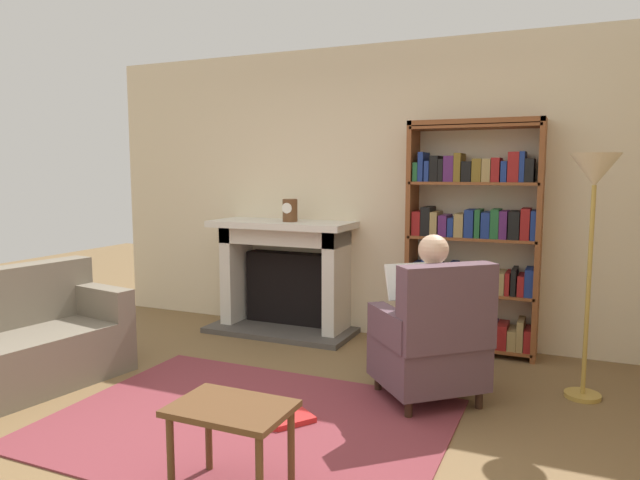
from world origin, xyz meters
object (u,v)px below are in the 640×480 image
(bookshelf, at_px, (473,242))
(side_table, at_px, (231,420))
(fireplace, at_px, (286,272))
(mantel_clock, at_px, (290,210))
(seated_reader, at_px, (425,309))
(floor_lamp, at_px, (594,192))
(armchair_reading, at_px, (433,342))

(bookshelf, bearing_deg, side_table, -103.74)
(fireplace, height_order, mantel_clock, mantel_clock)
(mantel_clock, relative_size, seated_reader, 0.19)
(mantel_clock, bearing_deg, floor_lamp, -13.45)
(side_table, height_order, floor_lamp, floor_lamp)
(mantel_clock, bearing_deg, side_table, -69.20)
(seated_reader, xyz_separation_m, floor_lamp, (1.01, 0.42, 0.79))
(side_table, bearing_deg, floor_lamp, 52.23)
(bookshelf, distance_m, side_table, 2.89)
(floor_lamp, bearing_deg, side_table, -127.77)
(bookshelf, relative_size, armchair_reading, 2.03)
(bookshelf, xyz_separation_m, floor_lamp, (0.88, -0.74, 0.46))
(fireplace, bearing_deg, mantel_clock, -45.05)
(mantel_clock, relative_size, floor_lamp, 0.13)
(seated_reader, bearing_deg, floor_lamp, 161.22)
(fireplace, bearing_deg, floor_lamp, -15.00)
(seated_reader, distance_m, floor_lamp, 1.35)
(armchair_reading, height_order, seated_reader, seated_reader)
(floor_lamp, bearing_deg, fireplace, 165.00)
(seated_reader, relative_size, side_table, 2.04)
(mantel_clock, distance_m, bookshelf, 1.69)
(fireplace, bearing_deg, seated_reader, -34.67)
(fireplace, xyz_separation_m, bookshelf, (1.77, 0.03, 0.38))
(mantel_clock, bearing_deg, seated_reader, -33.88)
(side_table, bearing_deg, fireplace, 111.94)
(floor_lamp, bearing_deg, armchair_reading, -151.35)
(fireplace, height_order, floor_lamp, floor_lamp)
(mantel_clock, distance_m, floor_lamp, 2.63)
(armchair_reading, bearing_deg, mantel_clock, -76.18)
(fireplace, xyz_separation_m, floor_lamp, (2.65, -0.71, 0.84))
(seated_reader, bearing_deg, bookshelf, -137.80)
(fireplace, xyz_separation_m, seated_reader, (1.64, -1.13, 0.05))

